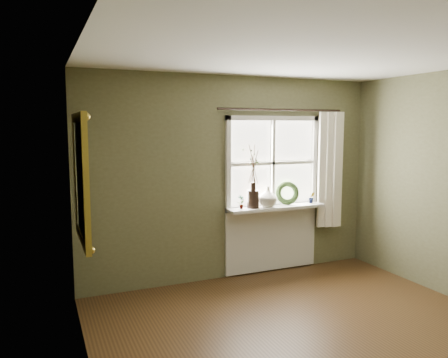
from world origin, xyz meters
TOP-DOWN VIEW (x-y plane):
  - floor at (0.00, 0.00)m, footprint 4.50×4.50m
  - ceiling at (0.00, 0.00)m, footprint 4.50×4.50m
  - wall_back at (0.00, 2.30)m, footprint 4.00×0.10m
  - wall_left at (-2.05, 0.00)m, footprint 0.10×4.50m
  - window_frame at (0.55, 2.23)m, footprint 1.36×0.06m
  - window_sill at (0.55, 2.12)m, footprint 1.36×0.26m
  - window_apron at (0.55, 2.23)m, footprint 1.36×0.04m
  - dark_jug at (0.21, 2.12)m, footprint 0.20×0.20m
  - cream_vase at (0.42, 2.12)m, footprint 0.27×0.27m
  - wreath at (0.74, 2.16)m, footprint 0.35×0.25m
  - potted_plant_left at (0.04, 2.12)m, footprint 0.11×0.09m
  - potted_plant_right at (1.11, 2.12)m, footprint 0.10×0.08m
  - curtain at (1.39, 2.13)m, footprint 0.36×0.12m
  - curtain_rod at (0.65, 2.17)m, footprint 1.84×0.03m
  - gilt_mirror at (-1.96, 1.38)m, footprint 0.10×1.01m

SIDE VIEW (x-z plane):
  - floor at x=0.00m, z-range 0.00..0.00m
  - window_apron at x=0.55m, z-range 0.02..0.90m
  - window_sill at x=0.55m, z-range 0.88..0.92m
  - potted_plant_right at x=1.11m, z-range 0.92..1.07m
  - potted_plant_left at x=0.04m, z-range 0.92..1.10m
  - dark_jug at x=0.21m, z-range 0.92..1.15m
  - wreath at x=0.74m, z-range 0.88..1.20m
  - cream_vase at x=0.42m, z-range 0.92..1.18m
  - wall_back at x=0.00m, z-range 0.00..2.60m
  - wall_left at x=-2.05m, z-range 0.00..2.60m
  - curtain at x=1.39m, z-range 0.57..2.16m
  - window_frame at x=0.55m, z-range 0.86..2.10m
  - gilt_mirror at x=-1.96m, z-range 0.88..2.09m
  - curtain_rod at x=0.65m, z-range 2.16..2.20m
  - ceiling at x=0.00m, z-range 2.60..2.60m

